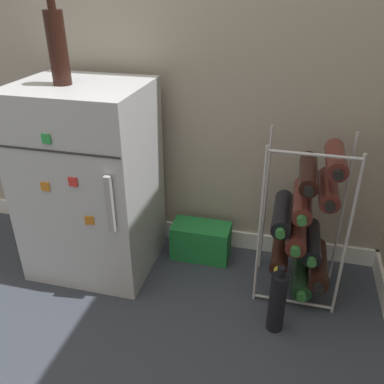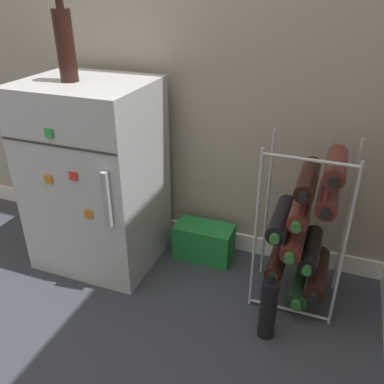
{
  "view_description": "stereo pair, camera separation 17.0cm",
  "coord_description": "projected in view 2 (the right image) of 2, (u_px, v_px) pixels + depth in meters",
  "views": [
    {
      "loc": [
        0.38,
        -1.06,
        1.22
      ],
      "look_at": [
        0.01,
        0.4,
        0.43
      ],
      "focal_mm": 38.0,
      "sensor_mm": 36.0,
      "label": 1
    },
    {
      "loc": [
        0.54,
        -1.01,
        1.22
      ],
      "look_at": [
        0.01,
        0.4,
        0.43
      ],
      "focal_mm": 38.0,
      "sensor_mm": 36.0,
      "label": 2
    }
  ],
  "objects": [
    {
      "name": "wine_rack",
      "position": [
        305.0,
        231.0,
        1.6
      ],
      "size": [
        0.33,
        0.33,
        0.7
      ],
      "color": "#B2B2B7",
      "rests_on": "ground_plane"
    },
    {
      "name": "ground_plane",
      "position": [
        153.0,
        334.0,
        1.57
      ],
      "size": [
        14.0,
        14.0,
        0.0
      ],
      "primitive_type": "plane",
      "color": "#333842"
    },
    {
      "name": "mini_fridge",
      "position": [
        96.0,
        176.0,
        1.84
      ],
      "size": [
        0.53,
        0.48,
        0.86
      ],
      "color": "#B7BABF",
      "rests_on": "ground_plane"
    },
    {
      "name": "fridge_top_bottle",
      "position": [
        65.0,
        45.0,
        1.57
      ],
      "size": [
        0.07,
        0.07,
        0.31
      ],
      "color": "black",
      "rests_on": "mini_fridge"
    },
    {
      "name": "soda_box",
      "position": [
        204.0,
        242.0,
        1.98
      ],
      "size": [
        0.28,
        0.14,
        0.18
      ],
      "color": "#1E7F38",
      "rests_on": "ground_plane"
    },
    {
      "name": "loose_bottle_floor",
      "position": [
        268.0,
        308.0,
        1.51
      ],
      "size": [
        0.07,
        0.07,
        0.3
      ],
      "color": "black",
      "rests_on": "ground_plane"
    }
  ]
}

